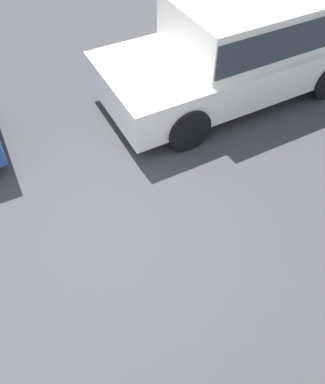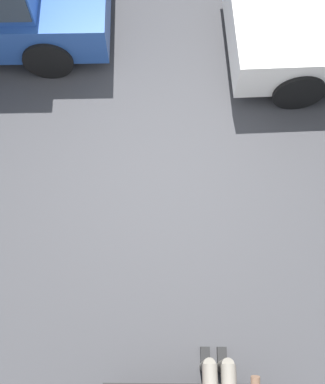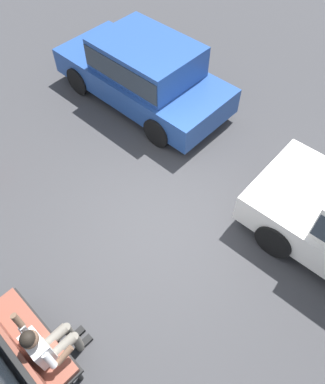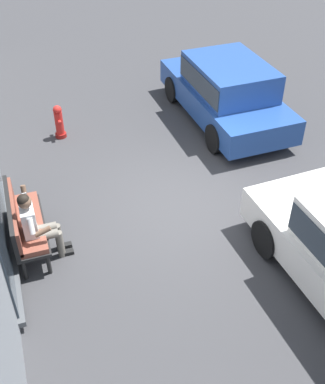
{
  "view_description": "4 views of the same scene",
  "coord_description": "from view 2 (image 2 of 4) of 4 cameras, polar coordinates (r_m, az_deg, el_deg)",
  "views": [
    {
      "loc": [
        0.36,
        2.6,
        3.77
      ],
      "look_at": [
        -0.59,
        0.56,
        1.13
      ],
      "focal_mm": 35.0,
      "sensor_mm": 36.0,
      "label": 1
    },
    {
      "loc": [
        -0.0,
        2.6,
        5.47
      ],
      "look_at": [
        0.01,
        0.65,
        0.78
      ],
      "focal_mm": 45.0,
      "sensor_mm": 36.0,
      "label": 2
    },
    {
      "loc": [
        -2.57,
        2.6,
        5.78
      ],
      "look_at": [
        -0.11,
        0.1,
        1.19
      ],
      "focal_mm": 35.0,
      "sensor_mm": 36.0,
      "label": 3
    },
    {
      "loc": [
        -6.73,
        2.6,
        5.98
      ],
      "look_at": [
        -0.63,
        0.53,
        0.92
      ],
      "focal_mm": 45.0,
      "sensor_mm": 36.0,
      "label": 4
    }
  ],
  "objects": [
    {
      "name": "ground_plane",
      "position": [
        6.06,
        0.15,
        2.89
      ],
      "size": [
        60.0,
        60.0,
        0.0
      ],
      "primitive_type": "plane",
      "color": "#38383A"
    }
  ]
}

